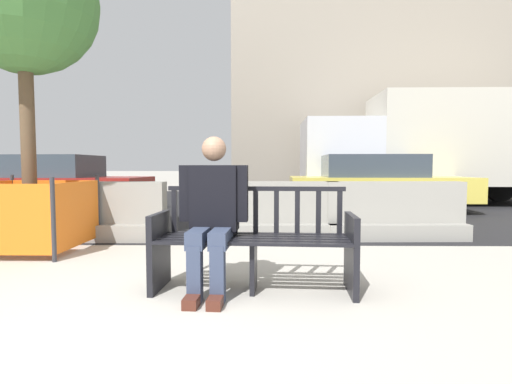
# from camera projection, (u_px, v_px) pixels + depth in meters

# --- Properties ---
(ground_plane) EXTENTS (200.00, 200.00, 0.00)m
(ground_plane) POSITION_uv_depth(u_px,v_px,m) (140.00, 325.00, 2.67)
(ground_plane) COLOR #ADA89E
(street_asphalt) EXTENTS (120.00, 12.00, 0.01)m
(street_asphalt) POSITION_uv_depth(u_px,v_px,m) (233.00, 204.00, 11.35)
(street_asphalt) COLOR black
(street_asphalt) RESTS_ON ground
(street_bench) EXTENTS (1.72, 0.63, 0.88)m
(street_bench) POSITION_uv_depth(u_px,v_px,m) (254.00, 244.00, 3.41)
(street_bench) COLOR black
(street_bench) RESTS_ON ground
(seated_person) EXTENTS (0.59, 0.74, 1.31)m
(seated_person) POSITION_uv_depth(u_px,v_px,m) (213.00, 210.00, 3.36)
(seated_person) COLOR black
(seated_person) RESTS_ON ground
(jersey_barrier_centre) EXTENTS (2.01, 0.72, 0.84)m
(jersey_barrier_centre) POSITION_uv_depth(u_px,v_px,m) (270.00, 215.00, 5.89)
(jersey_barrier_centre) COLOR gray
(jersey_barrier_centre) RESTS_ON ground
(jersey_barrier_left) EXTENTS (2.00, 0.68, 0.84)m
(jersey_barrier_left) POSITION_uv_depth(u_px,v_px,m) (97.00, 216.00, 5.82)
(jersey_barrier_left) COLOR gray
(jersey_barrier_left) RESTS_ON ground
(jersey_barrier_right) EXTENTS (2.02, 0.73, 0.84)m
(jersey_barrier_right) POSITION_uv_depth(u_px,v_px,m) (394.00, 215.00, 5.88)
(jersey_barrier_right) COLOR gray
(jersey_barrier_right) RESTS_ON ground
(street_tree) EXTENTS (1.77, 1.77, 3.97)m
(street_tree) POSITION_uv_depth(u_px,v_px,m) (23.00, 2.00, 4.85)
(street_tree) COLOR brown
(street_tree) RESTS_ON ground
(construction_fence) EXTENTS (1.25, 1.25, 0.94)m
(construction_fence) POSITION_uv_depth(u_px,v_px,m) (31.00, 213.00, 5.01)
(construction_fence) COLOR #2D2D33
(construction_fence) RESTS_ON ground
(car_taxi_near) EXTENTS (4.22, 2.10, 1.34)m
(car_taxi_near) POSITION_uv_depth(u_px,v_px,m) (376.00, 183.00, 9.51)
(car_taxi_near) COLOR #DBC64C
(car_taxi_near) RESTS_ON ground
(car_sedan_mid) EXTENTS (4.49, 2.00, 1.33)m
(car_sedan_mid) POSITION_uv_depth(u_px,v_px,m) (49.00, 183.00, 9.31)
(car_sedan_mid) COLOR maroon
(car_sedan_mid) RESTS_ON ground
(delivery_truck) EXTENTS (6.83, 2.39, 3.05)m
(delivery_truck) POSITION_uv_depth(u_px,v_px,m) (432.00, 144.00, 11.16)
(delivery_truck) COLOR silver
(delivery_truck) RESTS_ON ground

